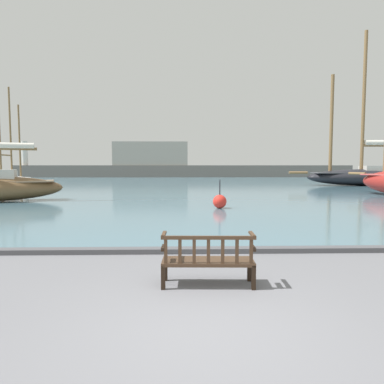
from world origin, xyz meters
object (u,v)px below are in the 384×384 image
(park_bench, at_px, (208,259))
(sailboat_nearest_starboard, at_px, (11,178))
(sailboat_outer_port, at_px, (365,173))
(channel_buoy, at_px, (220,201))

(park_bench, xyz_separation_m, sailboat_nearest_starboard, (-17.31, 28.18, 0.39))
(sailboat_outer_port, relative_size, channel_buoy, 11.46)
(park_bench, distance_m, sailboat_outer_port, 34.07)
(park_bench, height_order, sailboat_outer_port, sailboat_outer_port)
(park_bench, relative_size, sailboat_nearest_starboard, 0.17)
(sailboat_outer_port, distance_m, channel_buoy, 25.08)
(sailboat_nearest_starboard, bearing_deg, park_bench, -58.45)
(sailboat_nearest_starboard, height_order, sailboat_outer_port, sailboat_outer_port)
(park_bench, distance_m, channel_buoy, 10.35)
(channel_buoy, bearing_deg, sailboat_nearest_starboard, 136.11)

